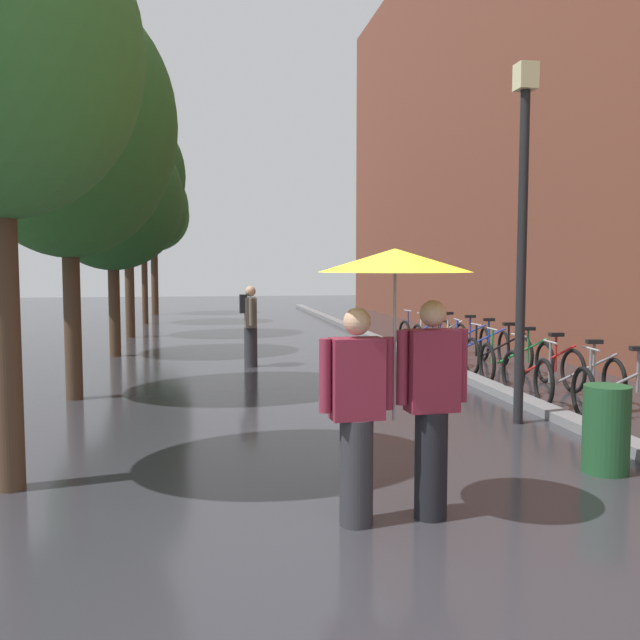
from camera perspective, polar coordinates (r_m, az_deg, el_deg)
name	(u,v)px	position (r m, az deg, el deg)	size (l,w,h in m)	color
ground_plane	(396,548)	(5.17, 6.33, -18.29)	(80.00, 80.00, 0.00)	#2D2D33
kerb_strip	(411,353)	(15.39, 7.52, -2.72)	(0.30, 36.00, 0.12)	slate
street_tree_1	(67,124)	(11.02, -20.24, 14.98)	(3.17, 3.17, 6.01)	#473323
street_tree_2	(112,198)	(15.77, -16.87, 9.64)	(3.07, 3.07, 5.03)	#473323
street_tree_3	(127,176)	(19.85, -15.68, 11.44)	(3.14, 3.14, 6.25)	#473323
street_tree_4	(143,208)	(24.22, -14.44, 9.00)	(3.02, 3.02, 5.50)	#473323
street_tree_5	(153,216)	(28.69, -13.63, 8.35)	(2.84, 2.84, 5.40)	#473323
parked_bicycle_0	(622,391)	(9.81, 23.74, -5.39)	(1.15, 0.82, 0.96)	black
parked_bicycle_1	(579,381)	(10.42, 20.68, -4.73)	(1.15, 0.82, 0.96)	black
parked_bicycle_2	(543,370)	(11.25, 18.02, -3.98)	(1.10, 0.73, 0.96)	black
parked_bicycle_3	(516,361)	(12.16, 15.95, -3.31)	(1.11, 0.75, 0.96)	black
parked_bicycle_4	(498,354)	(13.01, 14.53, -2.77)	(1.09, 0.72, 0.96)	black
parked_bicycle_5	(478,347)	(13.99, 12.98, -2.23)	(1.17, 0.84, 0.96)	black
parked_bicycle_6	(460,343)	(14.77, 11.54, -1.85)	(1.17, 0.85, 0.96)	black
parked_bicycle_7	(439,338)	(15.59, 9.84, -1.49)	(1.10, 0.73, 0.96)	black
parked_bicycle_8	(425,334)	(16.58, 8.67, -1.12)	(1.14, 0.79, 0.96)	black
couple_under_umbrella	(395,338)	(5.33, 6.25, -1.46)	(1.20, 1.19, 2.13)	#2D2D33
street_lamp_post	(523,217)	(8.99, 16.43, 8.17)	(0.24, 0.24, 4.46)	black
litter_bin	(606,429)	(7.27, 22.62, -8.35)	(0.44, 0.44, 0.85)	#1E4C28
pedestrian_walking_midground	(250,324)	(13.60, -5.83, -0.30)	(0.34, 0.59, 1.60)	#2D2D33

